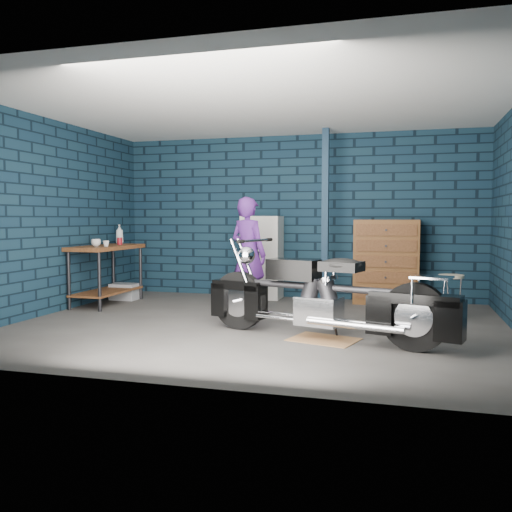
{
  "coord_description": "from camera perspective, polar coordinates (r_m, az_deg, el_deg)",
  "views": [
    {
      "loc": [
        1.76,
        -6.39,
        1.33
      ],
      "look_at": [
        -0.1,
        0.3,
        0.84
      ],
      "focal_mm": 38.0,
      "sensor_mm": 36.0,
      "label": 1
    }
  ],
  "objects": [
    {
      "name": "ground",
      "position": [
        6.76,
        0.13,
        -7.33
      ],
      "size": [
        6.0,
        6.0,
        0.0
      ],
      "primitive_type": "plane",
      "color": "#4A4845",
      "rests_on": "ground"
    },
    {
      "name": "room_walls",
      "position": [
        7.19,
        1.31,
        8.58
      ],
      "size": [
        6.02,
        5.01,
        2.71
      ],
      "color": "#0F2435",
      "rests_on": "ground"
    },
    {
      "name": "support_post",
      "position": [
        8.43,
        7.29,
        4.11
      ],
      "size": [
        0.1,
        0.1,
        2.7
      ],
      "primitive_type": "cube",
      "color": "#13273B",
      "rests_on": "ground"
    },
    {
      "name": "workbench",
      "position": [
        8.66,
        -15.42,
        -1.93
      ],
      "size": [
        0.6,
        1.4,
        0.91
      ],
      "primitive_type": "cube",
      "color": "brown",
      "rests_on": "ground"
    },
    {
      "name": "drip_mat",
      "position": [
        6.04,
        7.16,
        -8.71
      ],
      "size": [
        0.82,
        0.7,
        0.01
      ],
      "primitive_type": "cube",
      "rotation": [
        0.0,
        0.0,
        -0.28
      ],
      "color": "olive",
      "rests_on": "ground"
    },
    {
      "name": "motorcycle",
      "position": [
        5.94,
        7.21,
        -3.61
      ],
      "size": [
        2.56,
        1.33,
        1.09
      ],
      "primitive_type": null,
      "rotation": [
        0.0,
        0.0,
        -0.28
      ],
      "color": "black",
      "rests_on": "ground"
    },
    {
      "name": "person",
      "position": [
        7.75,
        -0.81,
        0.2
      ],
      "size": [
        0.7,
        0.6,
        1.63
      ],
      "primitive_type": "imported",
      "rotation": [
        0.0,
        0.0,
        2.71
      ],
      "color": "#4C1E72",
      "rests_on": "ground"
    },
    {
      "name": "storage_bin",
      "position": [
        9.12,
        -13.66,
        -3.66
      ],
      "size": [
        0.42,
        0.3,
        0.26
      ],
      "primitive_type": "cube",
      "color": "gray",
      "rests_on": "ground"
    },
    {
      "name": "locker",
      "position": [
        8.95,
        0.62,
        -0.15
      ],
      "size": [
        0.64,
        0.45,
        1.36
      ],
      "primitive_type": "cube",
      "color": "silver",
      "rests_on": "ground"
    },
    {
      "name": "tool_chest",
      "position": [
        8.65,
        13.55,
        -0.59
      ],
      "size": [
        0.98,
        0.54,
        1.3
      ],
      "primitive_type": "cube",
      "color": "brown",
      "rests_on": "ground"
    },
    {
      "name": "shop_stool",
      "position": [
        7.58,
        19.82,
        -4.09
      ],
      "size": [
        0.39,
        0.39,
        0.59
      ],
      "primitive_type": null,
      "rotation": [
        0.0,
        0.0,
        0.26
      ],
      "color": "beige",
      "rests_on": "ground"
    },
    {
      "name": "cup_a",
      "position": [
        8.4,
        -16.49,
        1.36
      ],
      "size": [
        0.17,
        0.17,
        0.11
      ],
      "primitive_type": "imported",
      "rotation": [
        0.0,
        0.0,
        -0.26
      ],
      "color": "beige",
      "rests_on": "workbench"
    },
    {
      "name": "cup_b",
      "position": [
        8.32,
        -15.5,
        1.27
      ],
      "size": [
        0.12,
        0.12,
        0.09
      ],
      "primitive_type": "imported",
      "rotation": [
        0.0,
        0.0,
        -0.4
      ],
      "color": "beige",
      "rests_on": "workbench"
    },
    {
      "name": "mug_red",
      "position": [
        8.86,
        -14.15,
        1.53
      ],
      "size": [
        0.08,
        0.08,
        0.11
      ],
      "primitive_type": "cylinder",
      "rotation": [
        0.0,
        0.0,
        0.01
      ],
      "color": "maroon",
      "rests_on": "workbench"
    },
    {
      "name": "bottle",
      "position": [
        9.11,
        -14.17,
        2.25
      ],
      "size": [
        0.15,
        0.15,
        0.32
      ],
      "primitive_type": "imported",
      "rotation": [
        0.0,
        0.0,
        0.25
      ],
      "color": "gray",
      "rests_on": "workbench"
    }
  ]
}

